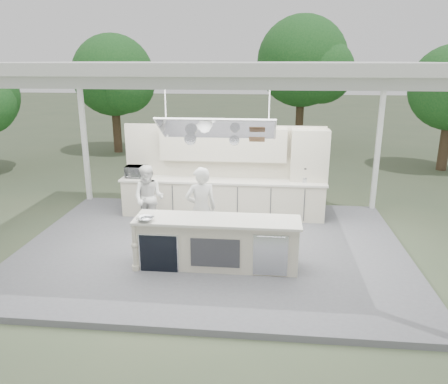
# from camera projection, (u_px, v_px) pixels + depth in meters

# --- Properties ---
(ground) EXTENTS (90.00, 90.00, 0.00)m
(ground) POSITION_uv_depth(u_px,v_px,m) (213.00, 251.00, 9.29)
(ground) COLOR #495138
(ground) RESTS_ON ground
(stage_deck) EXTENTS (8.00, 6.00, 0.12)m
(stage_deck) POSITION_uv_depth(u_px,v_px,m) (213.00, 248.00, 9.27)
(stage_deck) COLOR slate
(stage_deck) RESTS_ON ground
(tent) EXTENTS (8.20, 6.20, 3.86)m
(tent) POSITION_uv_depth(u_px,v_px,m) (212.00, 70.00, 8.20)
(tent) COLOR white
(tent) RESTS_ON ground
(demo_island) EXTENTS (3.10, 0.79, 0.95)m
(demo_island) POSITION_uv_depth(u_px,v_px,m) (216.00, 243.00, 8.23)
(demo_island) COLOR beige
(demo_island) RESTS_ON stage_deck
(back_counter) EXTENTS (5.08, 0.72, 0.95)m
(back_counter) POSITION_uv_depth(u_px,v_px,m) (222.00, 197.00, 10.92)
(back_counter) COLOR beige
(back_counter) RESTS_ON stage_deck
(back_wall_unit) EXTENTS (5.05, 0.48, 2.25)m
(back_wall_unit) POSITION_uv_depth(u_px,v_px,m) (241.00, 158.00, 10.80)
(back_wall_unit) COLOR beige
(back_wall_unit) RESTS_ON stage_deck
(tree_cluster) EXTENTS (19.55, 9.40, 5.85)m
(tree_cluster) POSITION_uv_depth(u_px,v_px,m) (239.00, 76.00, 17.66)
(tree_cluster) COLOR #483624
(tree_cluster) RESTS_ON ground
(head_chef) EXTENTS (0.75, 0.61, 1.76)m
(head_chef) POSITION_uv_depth(u_px,v_px,m) (201.00, 209.00, 8.85)
(head_chef) COLOR silver
(head_chef) RESTS_ON stage_deck
(sous_chef) EXTENTS (0.81, 0.67, 1.52)m
(sous_chef) POSITION_uv_depth(u_px,v_px,m) (149.00, 198.00, 9.95)
(sous_chef) COLOR white
(sous_chef) RESTS_ON stage_deck
(toaster_oven) EXTENTS (0.53, 0.36, 0.29)m
(toaster_oven) POSITION_uv_depth(u_px,v_px,m) (136.00, 172.00, 10.93)
(toaster_oven) COLOR silver
(toaster_oven) RESTS_ON back_counter
(bowl_large) EXTENTS (0.35, 0.35, 0.07)m
(bowl_large) POSITION_uv_depth(u_px,v_px,m) (145.00, 219.00, 7.98)
(bowl_large) COLOR #B3B6BA
(bowl_large) RESTS_ON demo_island
(bowl_small) EXTENTS (0.24, 0.24, 0.07)m
(bowl_small) POSITION_uv_depth(u_px,v_px,m) (146.00, 219.00, 7.98)
(bowl_small) COLOR silver
(bowl_small) RESTS_ON demo_island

